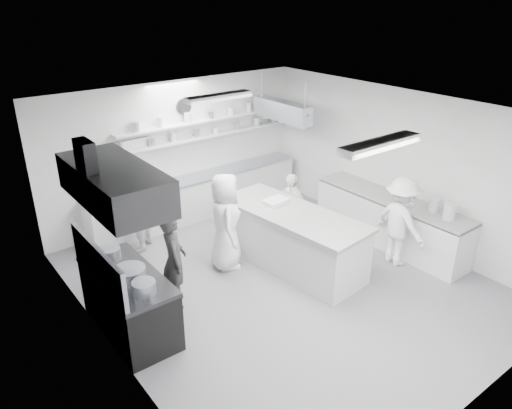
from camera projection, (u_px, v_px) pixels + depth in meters
floor at (281, 282)px, 8.50m from camera, size 6.00×7.00×0.02m
ceiling at (285, 112)px, 7.27m from camera, size 6.00×7.00×0.02m
wall_back at (177, 151)px, 10.41m from camera, size 6.00×0.04×3.00m
wall_front at (489, 306)px, 5.35m from camera, size 6.00×0.04×3.00m
wall_left at (105, 262)px, 6.21m from camera, size 0.04×7.00×3.00m
wall_right at (399, 166)px, 9.56m from camera, size 0.04×7.00×3.00m
stove at (130, 304)px, 7.15m from camera, size 0.80×1.80×0.90m
exhaust_hood at (114, 184)px, 6.38m from camera, size 0.85×2.00×0.50m
back_counter at (199, 197)px, 10.79m from camera, size 5.00×0.60×0.92m
shelf_lower at (207, 136)px, 10.61m from camera, size 4.20×0.26×0.04m
shelf_upper at (207, 120)px, 10.47m from camera, size 4.20×0.26×0.04m
pass_through_window at (120, 166)px, 9.70m from camera, size 1.30×0.04×1.00m
wall_clock at (183, 106)px, 10.11m from camera, size 0.32×0.05×0.32m
right_counter at (390, 221)px, 9.64m from camera, size 0.74×3.30×0.94m
pot_rack at (282, 111)px, 10.41m from camera, size 0.30×1.60×0.40m
light_fixture_front at (380, 144)px, 6.00m from camera, size 1.30×0.25×0.10m
light_fixture_rear at (219, 97)px, 8.60m from camera, size 1.30×0.25×0.10m
prep_island at (292, 240)px, 8.84m from camera, size 1.31×2.85×1.02m
stove_pot at (130, 275)px, 6.80m from camera, size 0.45×0.45×0.23m
cook_stove at (174, 260)px, 7.60m from camera, size 0.59×0.69×1.61m
cook_back at (135, 215)px, 9.28m from camera, size 0.91×0.88×1.47m
cook_island_left at (225, 222)px, 8.65m from camera, size 0.90×1.04×1.80m
cook_island_right at (291, 208)px, 9.57m from camera, size 0.39×0.87×1.45m
cook_right at (400, 222)px, 8.76m from camera, size 0.75×1.16×1.69m
bowl_island_a at (279, 206)px, 8.92m from camera, size 0.25×0.25×0.06m
bowl_island_b at (261, 206)px, 8.89m from camera, size 0.24×0.24×0.07m
bowl_right at (408, 206)px, 9.10m from camera, size 0.29×0.29×0.06m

